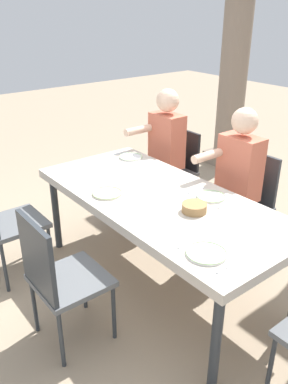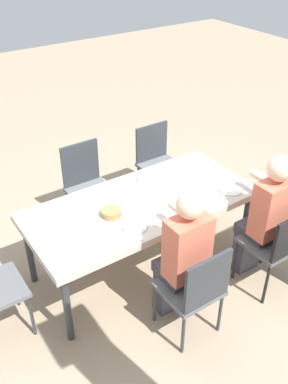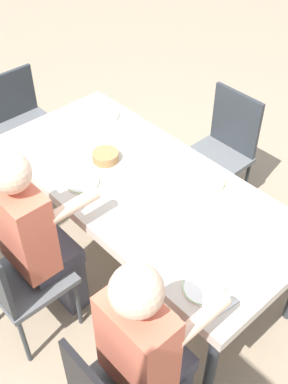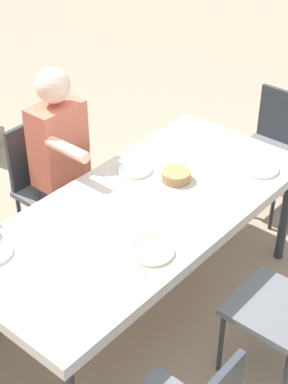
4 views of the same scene
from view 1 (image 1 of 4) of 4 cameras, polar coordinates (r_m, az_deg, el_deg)
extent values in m
plane|color=gray|center=(3.35, 2.04, -12.38)|extent=(16.00, 16.00, 0.00)
cube|color=beige|center=(2.96, 2.25, -1.17)|extent=(2.07, 0.95, 0.07)
cylinder|color=#2D3338|center=(4.02, -2.34, 0.28)|extent=(0.06, 0.06, 0.69)
cylinder|color=#2D3338|center=(3.67, -12.35, -2.93)|extent=(0.06, 0.06, 0.69)
cylinder|color=#2D3338|center=(2.40, 10.13, -20.17)|extent=(0.06, 0.06, 0.69)
cube|color=#4F4F50|center=(4.11, 3.55, 2.74)|extent=(0.44, 0.44, 0.04)
cube|color=black|center=(4.17, 5.70, 6.01)|extent=(0.42, 0.03, 0.41)
cylinder|color=black|center=(4.23, -0.17, -0.16)|extent=(0.03, 0.03, 0.45)
cylinder|color=black|center=(3.97, 3.21, -2.01)|extent=(0.03, 0.03, 0.45)
cylinder|color=black|center=(4.46, 3.69, 1.13)|extent=(0.03, 0.03, 0.45)
cylinder|color=black|center=(4.21, 7.11, -0.53)|extent=(0.03, 0.03, 0.45)
cube|color=#5B5E61|center=(3.37, -17.80, -4.18)|extent=(0.44, 0.44, 0.04)
cylinder|color=#2D3338|center=(3.39, -13.08, -8.04)|extent=(0.03, 0.03, 0.44)
cylinder|color=#2D3338|center=(3.69, -15.69, -5.39)|extent=(0.03, 0.03, 0.44)
cylinder|color=#2D3338|center=(3.29, -19.10, -10.06)|extent=(0.03, 0.03, 0.44)
cube|color=#5B5E61|center=(3.56, 13.27, -2.21)|extent=(0.44, 0.44, 0.04)
cube|color=#2D3338|center=(3.62, 15.64, 1.92)|extent=(0.42, 0.03, 0.45)
cylinder|color=#2D3338|center=(3.65, 8.71, -5.21)|extent=(0.03, 0.03, 0.42)
cylinder|color=#2D3338|center=(3.44, 13.30, -7.66)|extent=(0.03, 0.03, 0.42)
cylinder|color=#2D3338|center=(3.90, 12.58, -3.40)|extent=(0.03, 0.03, 0.42)
cylinder|color=#2D3338|center=(3.71, 17.05, -5.55)|extent=(0.03, 0.03, 0.42)
cube|color=#5B5E61|center=(2.65, -10.30, -12.16)|extent=(0.44, 0.44, 0.04)
cube|color=#2D3338|center=(2.45, -14.89, -9.18)|extent=(0.42, 0.03, 0.49)
cylinder|color=#2D3338|center=(2.74, -4.30, -16.59)|extent=(0.03, 0.03, 0.43)
cylinder|color=#2D3338|center=(3.00, -8.49, -12.65)|extent=(0.03, 0.03, 0.43)
cylinder|color=#2D3338|center=(2.61, -11.63, -19.75)|extent=(0.03, 0.03, 0.43)
cylinder|color=#2D3338|center=(2.88, -15.24, -15.22)|extent=(0.03, 0.03, 0.43)
cylinder|color=#2D3338|center=(2.52, 17.46, -22.48)|extent=(0.03, 0.03, 0.44)
cube|color=#3F3F4C|center=(3.49, 10.32, -6.47)|extent=(0.24, 0.14, 0.46)
cube|color=#3F3F4C|center=(3.42, 11.69, -1.96)|extent=(0.28, 0.32, 0.10)
cube|color=#CC664C|center=(3.37, 13.39, 3.36)|extent=(0.34, 0.20, 0.53)
sphere|color=beige|center=(3.25, 14.07, 9.74)|extent=(0.21, 0.21, 0.21)
cylinder|color=beige|center=(3.24, 8.98, 5.07)|extent=(0.07, 0.30, 0.07)
cube|color=#3F3F4C|center=(4.07, 0.91, -1.22)|extent=(0.24, 0.14, 0.46)
cube|color=#3F3F4C|center=(4.01, 1.94, 2.73)|extent=(0.28, 0.32, 0.10)
cube|color=#CC664C|center=(3.97, 3.24, 7.28)|extent=(0.34, 0.20, 0.53)
sphere|color=beige|center=(3.87, 3.38, 12.81)|extent=(0.22, 0.22, 0.22)
cylinder|color=beige|center=(3.89, -0.79, 8.74)|extent=(0.07, 0.30, 0.07)
cube|color=gray|center=(5.79, 11.51, 4.89)|extent=(0.47, 0.47, 0.16)
cylinder|color=gray|center=(5.47, 12.89, 19.43)|extent=(0.36, 0.36, 2.77)
cylinder|color=white|center=(3.68, -1.89, 4.94)|extent=(0.21, 0.21, 0.01)
torus|color=#A9CD91|center=(3.68, -1.89, 5.04)|extent=(0.21, 0.21, 0.01)
cube|color=silver|center=(3.80, -3.24, 5.51)|extent=(0.04, 0.17, 0.01)
cube|color=silver|center=(3.57, -0.46, 4.24)|extent=(0.02, 0.17, 0.01)
cylinder|color=silver|center=(2.98, -5.20, -0.23)|extent=(0.22, 0.22, 0.01)
torus|color=#A0BE77|center=(2.98, -5.21, -0.11)|extent=(0.22, 0.22, 0.01)
cube|color=silver|center=(3.10, -6.73, 0.65)|extent=(0.02, 0.17, 0.01)
cube|color=silver|center=(2.87, -3.55, -1.30)|extent=(0.03, 0.17, 0.01)
cylinder|color=white|center=(2.96, 9.45, -0.70)|extent=(0.21, 0.21, 0.01)
torus|color=#A4C786|center=(2.96, 9.46, -0.58)|extent=(0.21, 0.21, 0.01)
cube|color=silver|center=(3.05, 7.40, 0.21)|extent=(0.02, 0.17, 0.01)
cube|color=silver|center=(2.87, 11.62, -1.78)|extent=(0.03, 0.17, 0.01)
cylinder|color=white|center=(2.31, 8.80, -8.62)|extent=(0.23, 0.23, 0.01)
torus|color=#A4C786|center=(2.31, 8.81, -8.48)|extent=(0.23, 0.23, 0.01)
cube|color=silver|center=(2.40, 6.20, -7.16)|extent=(0.04, 0.17, 0.01)
cube|color=silver|center=(2.23, 11.61, -10.30)|extent=(0.03, 0.17, 0.01)
cylinder|color=#9E7547|center=(2.74, 7.13, -2.22)|extent=(0.17, 0.17, 0.06)
camera|label=2|loc=(4.46, 55.53, 27.63)|focal=40.43mm
camera|label=3|loc=(4.87, 3.81, 32.62)|focal=44.43mm
camera|label=4|loc=(4.08, -43.66, 28.30)|focal=56.35mm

